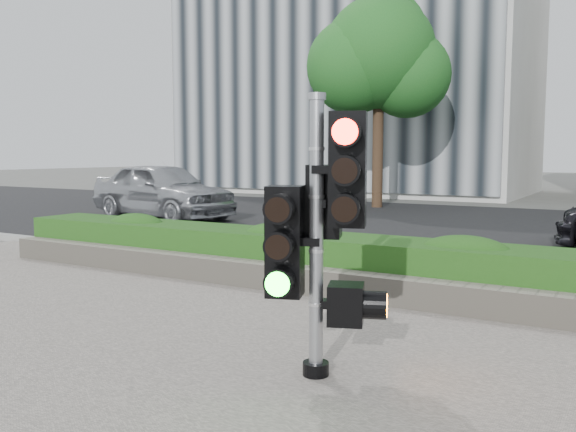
{
  "coord_description": "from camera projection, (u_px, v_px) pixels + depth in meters",
  "views": [
    {
      "loc": [
        3.36,
        -4.96,
        1.84
      ],
      "look_at": [
        0.1,
        0.6,
        1.18
      ],
      "focal_mm": 38.0,
      "sensor_mm": 36.0,
      "label": 1
    }
  ],
  "objects": [
    {
      "name": "stone_wall",
      "position": [
        332.0,
        283.0,
        7.75
      ],
      "size": [
        12.0,
        0.32,
        0.34
      ],
      "primitive_type": "cube",
      "color": "gray",
      "rests_on": "sidewalk"
    },
    {
      "name": "road",
      "position": [
        480.0,
        230.0,
        14.72
      ],
      "size": [
        60.0,
        13.0,
        0.02
      ],
      "primitive_type": "cube",
      "color": "black",
      "rests_on": "ground"
    },
    {
      "name": "car_silver",
      "position": [
        162.0,
        190.0,
        17.15
      ],
      "size": [
        4.95,
        2.69,
        1.6
      ],
      "primitive_type": "imported",
      "rotation": [
        0.0,
        0.0,
        1.39
      ],
      "color": "#ABAEB3",
      "rests_on": "road"
    },
    {
      "name": "ground",
      "position": [
        249.0,
        337.0,
        6.14
      ],
      "size": [
        120.0,
        120.0,
        0.0
      ],
      "primitive_type": "plane",
      "color": "#51514C",
      "rests_on": "ground"
    },
    {
      "name": "traffic_signal",
      "position": [
        321.0,
        222.0,
        4.91
      ],
      "size": [
        0.83,
        0.73,
        2.29
      ],
      "rotation": [
        0.0,
        0.0,
        0.35
      ],
      "color": "black",
      "rests_on": "sidewalk"
    },
    {
      "name": "hedge",
      "position": [
        354.0,
        262.0,
        8.29
      ],
      "size": [
        12.0,
        1.0,
        0.68
      ],
      "primitive_type": "cube",
      "color": "#398228",
      "rests_on": "sidewalk"
    },
    {
      "name": "curb",
      "position": [
        370.0,
        277.0,
        8.83
      ],
      "size": [
        60.0,
        0.25,
        0.12
      ],
      "primitive_type": "cube",
      "color": "gray",
      "rests_on": "ground"
    },
    {
      "name": "building_left",
      "position": [
        359.0,
        37.0,
        29.64
      ],
      "size": [
        16.0,
        9.0,
        15.0
      ],
      "primitive_type": "cube",
      "color": "#B7B7B2",
      "rests_on": "ground"
    },
    {
      "name": "tree_left",
      "position": [
        379.0,
        58.0,
        20.39
      ],
      "size": [
        4.61,
        4.03,
        7.34
      ],
      "color": "black",
      "rests_on": "ground"
    }
  ]
}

